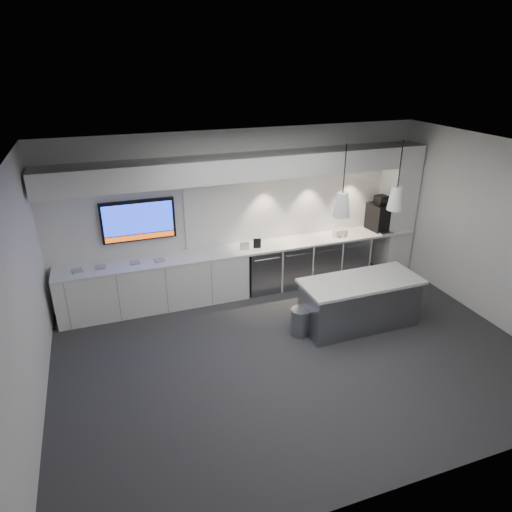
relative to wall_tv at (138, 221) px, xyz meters
name	(u,v)px	position (x,y,z in m)	size (l,w,h in m)	color
floor	(295,354)	(1.90, -2.45, -1.56)	(7.00, 7.00, 0.00)	#313134
ceiling	(304,156)	(1.90, -2.45, 1.44)	(7.00, 7.00, 0.00)	black
wall_back	(243,211)	(1.90, 0.05, -0.06)	(7.00, 7.00, 0.00)	white
wall_front	(413,373)	(1.90, -4.95, -0.06)	(7.00, 7.00, 0.00)	white
wall_left	(21,308)	(-1.60, -2.45, -0.06)	(7.00, 7.00, 0.00)	white
wall_right	(496,234)	(5.40, -2.45, -0.06)	(7.00, 7.00, 0.00)	white
back_counter	(249,248)	(1.90, -0.27, -0.68)	(6.80, 0.65, 0.04)	white
left_base_cabinets	(155,285)	(0.15, -0.27, -1.13)	(3.30, 0.63, 0.86)	white
fridge_unit_a	(261,269)	(2.15, -0.27, -1.13)	(0.60, 0.61, 0.85)	gray
fridge_unit_b	(291,264)	(2.78, -0.27, -1.13)	(0.60, 0.61, 0.85)	gray
fridge_unit_c	(320,260)	(3.41, -0.27, -1.13)	(0.60, 0.61, 0.85)	gray
fridge_unit_d	(348,255)	(4.04, -0.27, -1.13)	(0.60, 0.61, 0.85)	gray
backsplash	(302,203)	(3.10, 0.03, -0.01)	(4.60, 0.03, 1.30)	white
soffit	(248,166)	(1.90, -0.25, 0.84)	(6.90, 0.60, 0.40)	white
column	(397,208)	(5.10, -0.25, -0.26)	(0.55, 0.55, 2.60)	white
wall_tv	(138,221)	(0.00, 0.00, 0.00)	(1.25, 0.07, 0.72)	black
island	(359,303)	(3.22, -2.03, -1.14)	(1.97, 0.86, 0.83)	gray
bin	(300,322)	(2.20, -1.96, -1.33)	(0.32, 0.32, 0.45)	gray
coffee_machine	(380,216)	(4.70, -0.25, -0.37)	(0.43, 0.59, 0.71)	black
sign_black	(257,243)	(2.04, -0.34, -0.57)	(0.14, 0.02, 0.18)	black
sign_white	(245,246)	(1.80, -0.33, -0.59)	(0.18, 0.02, 0.14)	white
cup_cluster	(340,233)	(3.77, -0.33, -0.59)	(0.27, 0.17, 0.15)	white
tray_a	(77,271)	(-1.08, -0.29, -0.65)	(0.16, 0.16, 0.03)	#A3A3A3
tray_b	(101,267)	(-0.72, -0.28, -0.65)	(0.16, 0.16, 0.03)	#A3A3A3
tray_c	(135,263)	(-0.15, -0.28, -0.65)	(0.16, 0.16, 0.03)	#A3A3A3
tray_d	(159,260)	(0.25, -0.32, -0.65)	(0.16, 0.16, 0.03)	#A3A3A3
pendant_left	(342,204)	(2.75, -2.03, 0.59)	(0.25, 0.25, 1.06)	white
pendant_right	(396,198)	(3.69, -2.03, 0.59)	(0.25, 0.25, 1.06)	white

